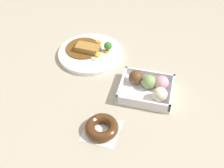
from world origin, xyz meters
TOP-DOWN VIEW (x-y plane):
  - ground_plane at (0.00, 0.00)m, footprint 1.60×1.60m
  - curry_plate at (0.07, -0.14)m, footprint 0.27×0.27m
  - donut_box at (-0.20, 0.01)m, footprint 0.19×0.16m
  - chocolate_ring_donut at (-0.08, 0.23)m, footprint 0.12×0.12m

SIDE VIEW (x-z plane):
  - ground_plane at x=0.00m, z-range 0.00..0.00m
  - curry_plate at x=0.07m, z-range -0.02..0.05m
  - chocolate_ring_donut at x=-0.08m, z-range 0.00..0.03m
  - donut_box at x=-0.20m, z-range -0.01..0.06m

